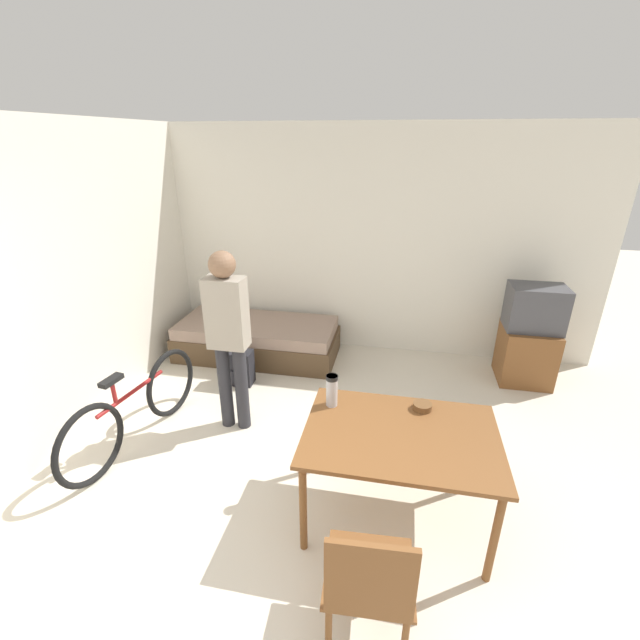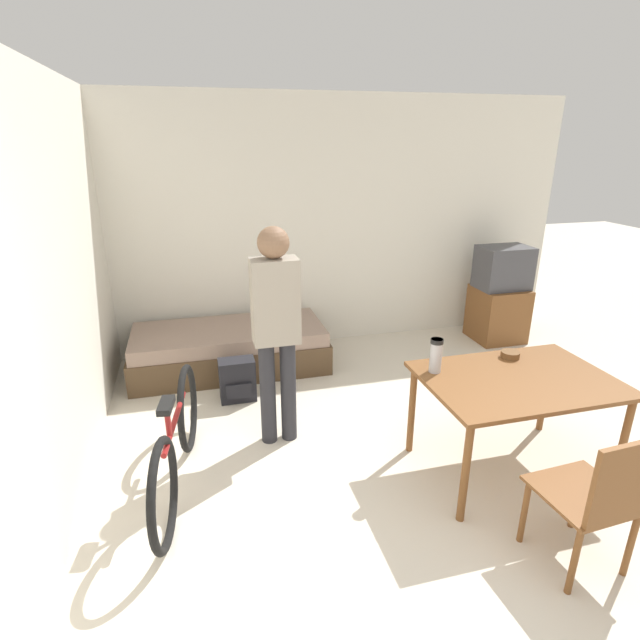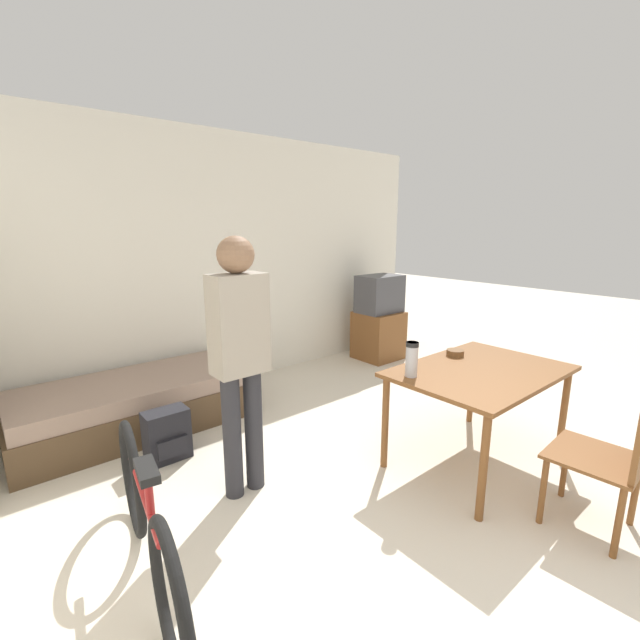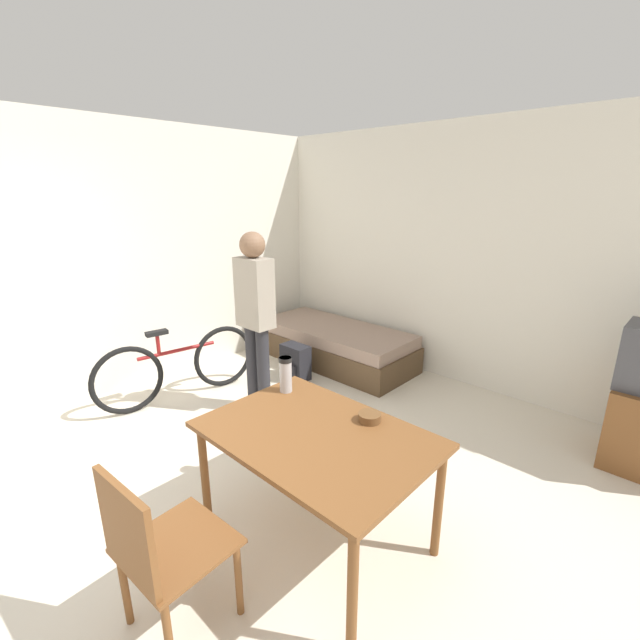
% 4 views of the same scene
% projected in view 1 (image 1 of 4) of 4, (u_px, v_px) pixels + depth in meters
% --- Properties ---
extents(ground_plane, '(20.00, 20.00, 0.00)m').
position_uv_depth(ground_plane, '(284.00, 616.00, 2.45)').
color(ground_plane, beige).
extents(wall_back, '(5.61, 0.06, 2.70)m').
position_uv_depth(wall_back, '(360.00, 244.00, 5.14)').
color(wall_back, silver).
rests_on(wall_back, ground_plane).
extents(wall_left, '(0.06, 4.54, 2.70)m').
position_uv_depth(wall_left, '(86.00, 276.00, 3.93)').
color(wall_left, silver).
rests_on(wall_left, ground_plane).
extents(daybed, '(1.95, 0.85, 0.45)m').
position_uv_depth(daybed, '(258.00, 339.00, 5.31)').
color(daybed, '#4C3823').
rests_on(daybed, ground_plane).
extents(tv, '(0.57, 0.52, 1.11)m').
position_uv_depth(tv, '(529.00, 337.00, 4.65)').
color(tv, brown).
rests_on(tv, ground_plane).
extents(dining_table, '(1.28, 0.89, 0.73)m').
position_uv_depth(dining_table, '(400.00, 443.00, 2.85)').
color(dining_table, brown).
rests_on(dining_table, ground_plane).
extents(wooden_chair, '(0.49, 0.49, 0.90)m').
position_uv_depth(wooden_chair, '(369.00, 582.00, 2.11)').
color(wooden_chair, brown).
rests_on(wooden_chair, ground_plane).
extents(bicycle, '(0.30, 1.63, 0.75)m').
position_uv_depth(bicycle, '(135.00, 409.00, 3.73)').
color(bicycle, black).
rests_on(bicycle, ground_plane).
extents(person_standing, '(0.34, 0.23, 1.69)m').
position_uv_depth(person_standing, '(228.00, 330.00, 3.70)').
color(person_standing, '#28282D').
rests_on(person_standing, ground_plane).
extents(thermos_flask, '(0.09, 0.09, 0.24)m').
position_uv_depth(thermos_flask, '(332.00, 389.00, 3.07)').
color(thermos_flask, '#B7B7BC').
rests_on(thermos_flask, dining_table).
extents(mate_bowl, '(0.13, 0.13, 0.05)m').
position_uv_depth(mate_bowl, '(422.00, 406.00, 3.06)').
color(mate_bowl, brown).
rests_on(mate_bowl, dining_table).
extents(backpack, '(0.32, 0.22, 0.39)m').
position_uv_depth(backpack, '(238.00, 367.00, 4.70)').
color(backpack, black).
rests_on(backpack, ground_plane).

